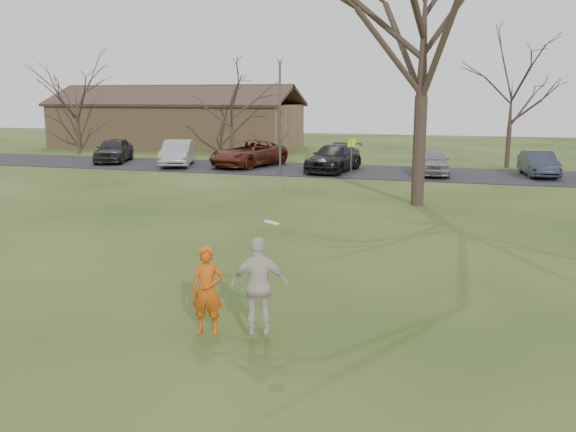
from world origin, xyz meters
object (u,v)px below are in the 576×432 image
object	(u,v)px
player_defender	(207,290)
car_5	(539,164)
car_4	(431,161)
catching_play	(260,286)
lamp_post	(280,101)
car_1	(178,153)
car_3	(334,158)
car_2	(249,154)
car_0	(114,150)
big_tree	(425,19)
building	(177,124)

from	to	relation	value
player_defender	car_5	distance (m)	26.24
car_4	catching_play	world-z (taller)	catching_play
catching_play	lamp_post	size ratio (longest dim) A/B	0.32
car_1	car_4	distance (m)	15.04
player_defender	car_3	size ratio (longest dim) A/B	0.31
car_4	car_5	bearing A→B (deg)	1.35
car_2	catching_play	distance (m)	26.86
car_0	car_4	world-z (taller)	car_0
player_defender	car_5	xyz separation A→B (m)	(7.80, 25.05, -0.10)
car_3	catching_play	bearing A→B (deg)	-73.42
player_defender	car_5	world-z (taller)	player_defender
car_5	big_tree	xyz separation A→B (m)	(-5.37, -10.47, 6.30)
building	car_2	bearing A→B (deg)	-48.57
car_3	car_4	world-z (taller)	car_3
building	car_3	bearing A→B (deg)	-39.19
player_defender	big_tree	size ratio (longest dim) A/B	0.11
car_5	building	xyz separation A→B (m)	(-27.37, 12.53, 1.23)
player_defender	car_3	world-z (taller)	player_defender
car_3	car_4	bearing A→B (deg)	7.02
catching_play	big_tree	distance (m)	15.92
car_0	building	size ratio (longest dim) A/B	0.22
car_0	car_3	size ratio (longest dim) A/B	0.89
car_3	car_0	bearing A→B (deg)	-175.66
car_4	catching_play	bearing A→B (deg)	-101.70
car_4	lamp_post	distance (m)	8.77
player_defender	car_0	xyz separation A→B (m)	(-17.57, 24.79, 0.01)
catching_play	big_tree	world-z (taller)	big_tree
player_defender	car_2	world-z (taller)	player_defender
car_0	lamp_post	xyz separation A→B (m)	(12.01, -2.71, 3.16)
catching_play	car_5	bearing A→B (deg)	74.94
car_0	car_4	xyz separation A→B (m)	(19.91, -0.70, -0.06)
car_4	big_tree	xyz separation A→B (m)	(0.10, -9.51, 6.25)
car_0	car_3	xyz separation A→B (m)	(14.55, -0.69, -0.03)
car_1	car_3	size ratio (longest dim) A/B	0.92
car_2	catching_play	xyz separation A→B (m)	(9.51, -25.12, 0.20)
car_1	car_2	world-z (taller)	car_1
car_4	car_5	distance (m)	5.55
car_2	car_5	bearing A→B (deg)	15.57
car_3	building	size ratio (longest dim) A/B	0.25
car_1	big_tree	bearing A→B (deg)	-50.77
building	big_tree	bearing A→B (deg)	-46.27
big_tree	lamp_post	bearing A→B (deg)	136.85
car_2	building	distance (m)	16.80
car_2	big_tree	size ratio (longest dim) A/B	0.39
player_defender	big_tree	bearing A→B (deg)	71.58
car_2	big_tree	bearing A→B (deg)	-28.27
player_defender	big_tree	world-z (taller)	big_tree
car_1	lamp_post	bearing A→B (deg)	-34.37
car_4	building	world-z (taller)	building
player_defender	big_tree	distance (m)	16.03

